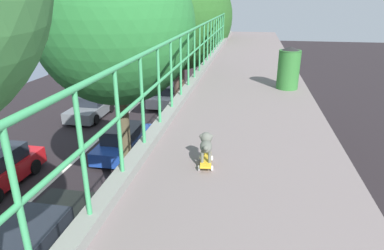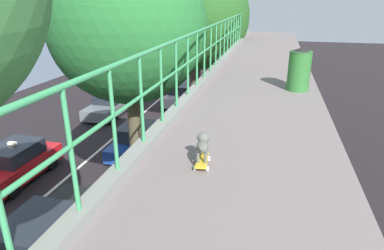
{
  "view_description": "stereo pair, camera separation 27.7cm",
  "coord_description": "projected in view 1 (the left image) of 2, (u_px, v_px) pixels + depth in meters",
  "views": [
    {
      "loc": [
        1.07,
        -2.29,
        7.01
      ],
      "look_at": [
        0.33,
        1.95,
        5.38
      ],
      "focal_mm": 31.29,
      "sensor_mm": 36.0,
      "label": 1
    },
    {
      "loc": [
        1.34,
        -2.24,
        7.01
      ],
      "look_at": [
        0.33,
        1.95,
        5.38
      ],
      "focal_mm": 31.29,
      "sensor_mm": 36.0,
      "label": 2
    }
  ],
  "objects": [
    {
      "name": "car_black_third",
      "position": [
        35.0,
        241.0,
        9.37
      ],
      "size": [
        2.03,
        4.53,
        1.38
      ],
      "color": "black",
      "rests_on": "ground"
    },
    {
      "name": "car_silver_seventh",
      "position": [
        166.0,
        94.0,
        23.61
      ],
      "size": [
        1.83,
        4.41,
        1.42
      ],
      "color": "#B7B6BE",
      "rests_on": "ground"
    },
    {
      "name": "car_blue_fifth",
      "position": [
        125.0,
        141.0,
        15.95
      ],
      "size": [
        1.96,
        4.05,
        1.42
      ],
      "color": "navy",
      "rests_on": "ground"
    },
    {
      "name": "litter_bin",
      "position": [
        289.0,
        67.0,
        7.38
      ],
      "size": [
        0.49,
        0.49,
        0.93
      ],
      "color": "#2D6E2E",
      "rests_on": "overpass_deck"
    },
    {
      "name": "city_bus",
      "position": [
        158.0,
        50.0,
        34.94
      ],
      "size": [
        2.63,
        10.08,
        3.39
      ],
      "color": "#B41F18",
      "rests_on": "ground"
    },
    {
      "name": "roadside_tree_mid",
      "position": [
        116.0,
        28.0,
        8.69
      ],
      "size": [
        4.17,
        4.17,
        8.38
      ],
      "color": "#4B442E",
      "rests_on": "ground"
    },
    {
      "name": "green_railing",
      "position": [
        88.0,
        199.0,
        2.9
      ],
      "size": [
        0.2,
        35.98,
        1.28
      ],
      "color": "gray",
      "rests_on": "overpass_deck"
    },
    {
      "name": "toy_skateboard",
      "position": [
        206.0,
        161.0,
        4.05
      ],
      "size": [
        0.21,
        0.42,
        0.09
      ],
      "color": "gold",
      "rests_on": "overpass_deck"
    },
    {
      "name": "car_grey_sixth",
      "position": [
        91.0,
        107.0,
        20.88
      ],
      "size": [
        1.89,
        3.87,
        1.38
      ],
      "color": "slate",
      "rests_on": "ground"
    },
    {
      "name": "roadside_tree_far",
      "position": [
        178.0,
        18.0,
        16.66
      ],
      "size": [
        5.37,
        5.37,
        8.75
      ],
      "color": "#4C3B30",
      "rests_on": "ground"
    },
    {
      "name": "small_dog",
      "position": [
        206.0,
        144.0,
        4.02
      ],
      "size": [
        0.18,
        0.37,
        0.3
      ],
      "color": "#585C53",
      "rests_on": "toy_skateboard"
    }
  ]
}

